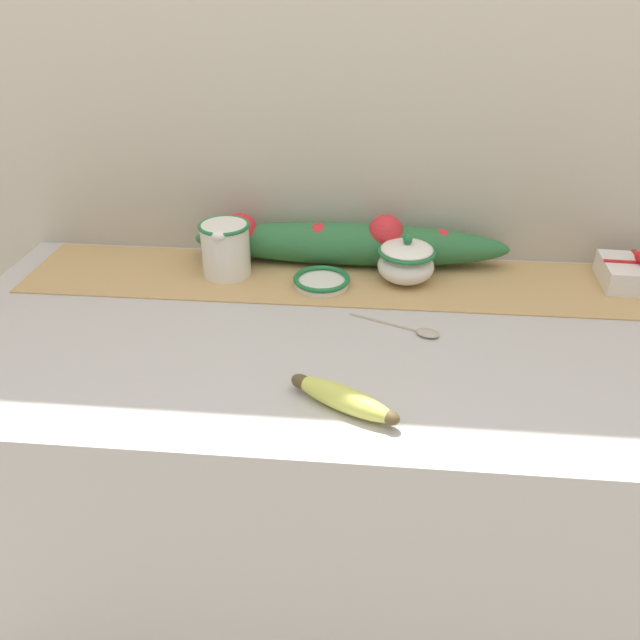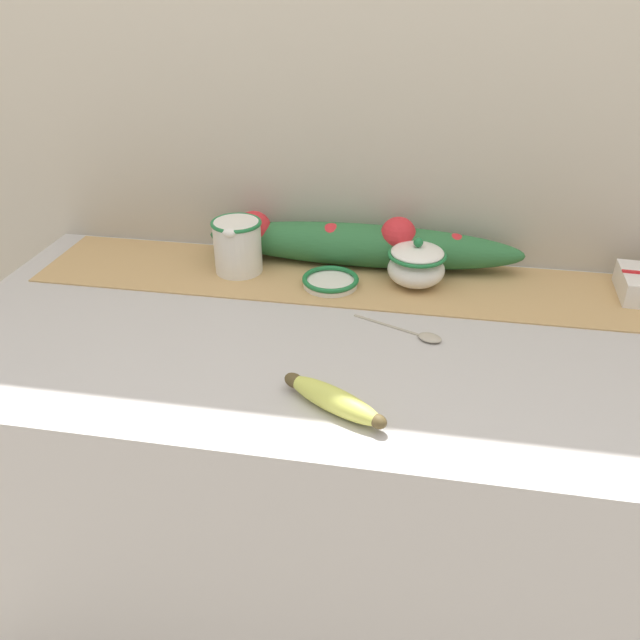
% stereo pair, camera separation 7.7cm
% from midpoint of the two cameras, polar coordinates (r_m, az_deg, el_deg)
% --- Properties ---
extents(ground_plane, '(12.00, 12.00, 0.00)m').
position_cam_midpoint_polar(ground_plane, '(1.77, 0.01, -26.12)').
color(ground_plane, gray).
extents(countertop, '(1.49, 0.69, 0.88)m').
position_cam_midpoint_polar(countertop, '(1.42, 0.01, -16.32)').
color(countertop, '#B7B2AD').
rests_on(countertop, ground_plane).
extents(back_wall, '(2.29, 0.04, 2.40)m').
position_cam_midpoint_polar(back_wall, '(1.37, 1.49, 18.84)').
color(back_wall, '#B7AD99').
rests_on(back_wall, ground_plane).
extents(table_runner, '(1.37, 0.25, 0.00)m').
position_cam_midpoint_polar(table_runner, '(1.33, 0.84, 3.72)').
color(table_runner, tan).
rests_on(table_runner, countertop).
extents(cream_pitcher, '(0.11, 0.13, 0.12)m').
position_cam_midpoint_polar(cream_pitcher, '(1.34, -10.24, 6.54)').
color(cream_pitcher, white).
rests_on(cream_pitcher, countertop).
extents(sugar_bowl, '(0.12, 0.12, 0.10)m').
position_cam_midpoint_polar(sugar_bowl, '(1.30, 6.21, 5.33)').
color(sugar_bowl, white).
rests_on(sugar_bowl, countertop).
extents(small_dish, '(0.12, 0.12, 0.02)m').
position_cam_midpoint_polar(small_dish, '(1.29, -1.55, 3.56)').
color(small_dish, white).
rests_on(small_dish, countertop).
extents(banana, '(0.18, 0.12, 0.04)m').
position_cam_midpoint_polar(banana, '(0.94, -0.19, -7.26)').
color(banana, '#CCD156').
rests_on(banana, countertop).
extents(spoon, '(0.17, 0.08, 0.01)m').
position_cam_midpoint_polar(spoon, '(1.15, 7.44, -1.02)').
color(spoon, '#A89E89').
rests_on(spoon, countertop).
extents(gift_box, '(0.16, 0.14, 0.08)m').
position_cam_midpoint_polar(gift_box, '(1.43, 25.84, 3.82)').
color(gift_box, silver).
rests_on(gift_box, countertop).
extents(poinsettia_garland, '(0.69, 0.10, 0.12)m').
position_cam_midpoint_polar(poinsettia_garland, '(1.37, 0.71, 7.10)').
color(poinsettia_garland, '#2D6B38').
rests_on(poinsettia_garland, countertop).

